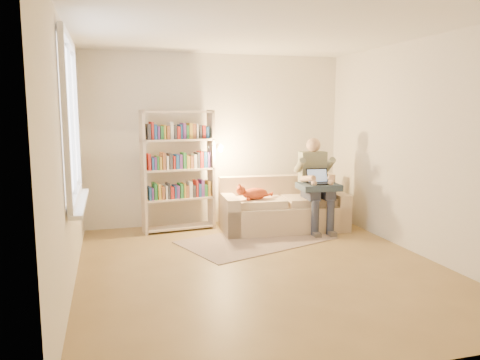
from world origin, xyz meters
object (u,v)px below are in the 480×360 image
object	(u,v)px
sofa	(282,210)
bookshelf	(178,165)
person	(315,179)
cat	(256,193)
laptop	(317,180)

from	to	relation	value
sofa	bookshelf	bearing A→B (deg)	171.15
person	bookshelf	bearing A→B (deg)	169.07
cat	sofa	bearing A→B (deg)	14.80
sofa	cat	bearing A→B (deg)	-165.20
laptop	bookshelf	size ratio (longest dim) A/B	0.19
person	sofa	bearing A→B (deg)	162.33
person	laptop	xyz separation A→B (m)	(-0.03, -0.12, 0.01)
sofa	cat	distance (m)	0.54
bookshelf	laptop	bearing A→B (deg)	-25.23
cat	laptop	xyz separation A→B (m)	(0.85, -0.21, 0.19)
person	laptop	size ratio (longest dim) A/B	4.02
cat	person	bearing A→B (deg)	-1.81
sofa	laptop	xyz separation A→B (m)	(0.41, -0.30, 0.49)
person	cat	xyz separation A→B (m)	(-0.88, 0.09, -0.18)
person	laptop	bearing A→B (deg)	-100.10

